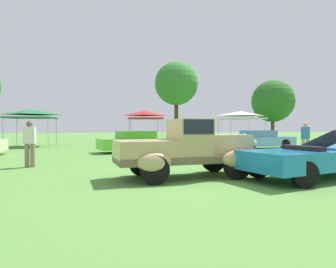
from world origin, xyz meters
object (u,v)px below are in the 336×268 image
object	(u,v)px
canopy_tent_center_field	(145,114)
show_car_skyblue	(260,140)
spectator_near_truck	(30,142)
spectator_between_cars	(305,138)
canopy_tent_right_field	(241,115)
show_car_lime	(138,142)
neighbor_convertible	(316,158)
feature_pickup_truck	(187,148)
canopy_tent_left_field	(31,113)

from	to	relation	value
canopy_tent_center_field	show_car_skyblue	bearing A→B (deg)	-36.25
spectator_near_truck	spectator_between_cars	size ratio (longest dim) A/B	1.00
spectator_near_truck	canopy_tent_right_field	bearing A→B (deg)	40.01
show_car_skyblue	spectator_between_cars	world-z (taller)	spectator_between_cars
show_car_lime	neighbor_convertible	bearing A→B (deg)	-65.42
feature_pickup_truck	spectator_between_cars	world-z (taller)	feature_pickup_truck
spectator_between_cars	neighbor_convertible	bearing A→B (deg)	-122.99
spectator_near_truck	canopy_tent_center_field	xyz separation A→B (m)	(5.38, 11.73, 1.51)
spectator_near_truck	show_car_lime	bearing A→B (deg)	52.15
show_car_lime	feature_pickup_truck	bearing A→B (deg)	-85.15
feature_pickup_truck	canopy_tent_center_field	xyz separation A→B (m)	(0.26, 14.82, 1.56)
show_car_lime	canopy_tent_left_field	world-z (taller)	canopy_tent_left_field
show_car_lime	spectator_between_cars	distance (m)	8.94
spectator_near_truck	canopy_tent_right_field	xyz separation A→B (m)	(13.08, 10.98, 1.51)
neighbor_convertible	canopy_tent_right_field	distance (m)	15.60
feature_pickup_truck	canopy_tent_center_field	distance (m)	14.90
show_car_lime	canopy_tent_center_field	size ratio (longest dim) A/B	1.80
spectator_near_truck	canopy_tent_left_field	world-z (taller)	canopy_tent_left_field
neighbor_convertible	canopy_tent_right_field	world-z (taller)	canopy_tent_right_field
spectator_between_cars	canopy_tent_left_field	distance (m)	18.09
feature_pickup_truck	spectator_between_cars	bearing A→B (deg)	34.19
neighbor_convertible	spectator_between_cars	world-z (taller)	spectator_between_cars
feature_pickup_truck	canopy_tent_center_field	size ratio (longest dim) A/B	1.58
canopy_tent_left_field	show_car_lime	bearing A→B (deg)	-37.86
feature_pickup_truck	show_car_skyblue	xyz separation A→B (m)	(7.34, 9.63, -0.26)
feature_pickup_truck	canopy_tent_center_field	world-z (taller)	canopy_tent_center_field
spectator_near_truck	canopy_tent_center_field	world-z (taller)	canopy_tent_center_field
neighbor_convertible	show_car_skyblue	world-z (taller)	neighbor_convertible
show_car_skyblue	canopy_tent_right_field	xyz separation A→B (m)	(0.62, 4.45, 1.82)
canopy_tent_left_field	canopy_tent_right_field	xyz separation A→B (m)	(15.98, -0.31, -0.00)
show_car_skyblue	show_car_lime	bearing A→B (deg)	-173.65
canopy_tent_center_field	canopy_tent_right_field	xyz separation A→B (m)	(7.70, -0.75, 0.00)
spectator_between_cars	canopy_tent_left_field	size ratio (longest dim) A/B	0.53
neighbor_convertible	show_car_skyblue	bearing A→B (deg)	70.31
canopy_tent_left_field	canopy_tent_center_field	world-z (taller)	same
feature_pickup_truck	neighbor_convertible	world-z (taller)	feature_pickup_truck
feature_pickup_truck	spectator_between_cars	size ratio (longest dim) A/B	2.53
show_car_lime	canopy_tent_left_field	distance (m)	9.39
spectator_near_truck	spectator_between_cars	xyz separation A→B (m)	(12.51, 1.93, 0.00)
canopy_tent_right_field	show_car_lime	bearing A→B (deg)	-148.44
feature_pickup_truck	show_car_skyblue	bearing A→B (deg)	52.67
neighbor_convertible	spectator_between_cars	bearing A→B (deg)	57.01
feature_pickup_truck	neighbor_convertible	xyz separation A→B (m)	(3.61, -0.79, -0.28)
spectator_between_cars	canopy_tent_right_field	distance (m)	9.20
neighbor_convertible	canopy_tent_left_field	xyz separation A→B (m)	(-11.63, 15.18, 1.84)
show_car_lime	canopy_tent_left_field	size ratio (longest dim) A/B	1.53
show_car_skyblue	canopy_tent_center_field	bearing A→B (deg)	143.75
neighbor_convertible	show_car_skyblue	distance (m)	11.07
show_car_skyblue	canopy_tent_left_field	distance (m)	16.18
neighbor_convertible	canopy_tent_right_field	bearing A→B (deg)	73.70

